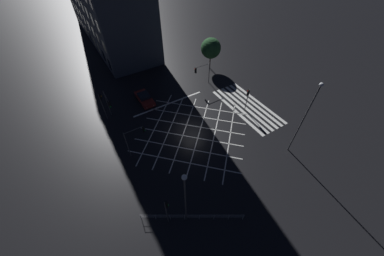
{
  "coord_description": "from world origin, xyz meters",
  "views": [
    {
      "loc": [
        -17.37,
        10.68,
        21.81
      ],
      "look_at": [
        0.0,
        0.0,
        0.66
      ],
      "focal_mm": 20.0,
      "sensor_mm": 36.0,
      "label": 1
    }
  ],
  "objects_px": {
    "traffic_light_median_south": "(247,96)",
    "traffic_light_ne_main": "(108,103)",
    "traffic_light_ne_cross": "(102,101)",
    "street_tree_near": "(211,48)",
    "street_lamp_west": "(306,114)",
    "traffic_light_median_north": "(136,135)",
    "traffic_light_nw_cross": "(167,208)",
    "waiting_car": "(145,98)",
    "traffic_light_se_cross": "(202,71)",
    "street_lamp_east": "(185,194)"
  },
  "relations": [
    {
      "from": "traffic_light_median_south",
      "to": "traffic_light_ne_main",
      "type": "relative_size",
      "value": 0.89
    },
    {
      "from": "street_lamp_east",
      "to": "traffic_light_se_cross",
      "type": "bearing_deg",
      "value": -36.88
    },
    {
      "from": "traffic_light_nw_cross",
      "to": "traffic_light_median_north",
      "type": "bearing_deg",
      "value": 84.82
    },
    {
      "from": "traffic_light_nw_cross",
      "to": "traffic_light_median_south",
      "type": "relative_size",
      "value": 1.11
    },
    {
      "from": "traffic_light_nw_cross",
      "to": "street_lamp_west",
      "type": "relative_size",
      "value": 0.42
    },
    {
      "from": "traffic_light_ne_cross",
      "to": "traffic_light_median_south",
      "type": "bearing_deg",
      "value": -26.67
    },
    {
      "from": "traffic_light_median_north",
      "to": "traffic_light_median_south",
      "type": "distance_m",
      "value": 16.67
    },
    {
      "from": "traffic_light_ne_cross",
      "to": "traffic_light_ne_main",
      "type": "xyz_separation_m",
      "value": [
        -0.92,
        -0.66,
        0.04
      ]
    },
    {
      "from": "traffic_light_nw_cross",
      "to": "street_tree_near",
      "type": "height_order",
      "value": "street_tree_near"
    },
    {
      "from": "street_tree_near",
      "to": "traffic_light_ne_main",
      "type": "bearing_deg",
      "value": 103.03
    },
    {
      "from": "traffic_light_nw_cross",
      "to": "traffic_light_ne_main",
      "type": "bearing_deg",
      "value": 90.62
    },
    {
      "from": "traffic_light_median_south",
      "to": "traffic_light_ne_main",
      "type": "bearing_deg",
      "value": -25.14
    },
    {
      "from": "waiting_car",
      "to": "traffic_light_ne_cross",
      "type": "bearing_deg",
      "value": -82.09
    },
    {
      "from": "street_tree_near",
      "to": "traffic_light_ne_cross",
      "type": "bearing_deg",
      "value": 100.22
    },
    {
      "from": "traffic_light_ne_cross",
      "to": "traffic_light_median_north",
      "type": "distance_m",
      "value": 8.56
    },
    {
      "from": "traffic_light_ne_main",
      "to": "waiting_car",
      "type": "relative_size",
      "value": 0.98
    },
    {
      "from": "traffic_light_nw_cross",
      "to": "street_tree_near",
      "type": "xyz_separation_m",
      "value": [
        21.86,
        -20.11,
        0.92
      ]
    },
    {
      "from": "traffic_light_se_cross",
      "to": "traffic_light_nw_cross",
      "type": "xyz_separation_m",
      "value": [
        -17.96,
        15.57,
        0.21
      ]
    },
    {
      "from": "traffic_light_ne_cross",
      "to": "street_tree_near",
      "type": "bearing_deg",
      "value": 10.22
    },
    {
      "from": "traffic_light_median_north",
      "to": "traffic_light_se_cross",
      "type": "height_order",
      "value": "traffic_light_median_north"
    },
    {
      "from": "traffic_light_se_cross",
      "to": "waiting_car",
      "type": "height_order",
      "value": "traffic_light_se_cross"
    },
    {
      "from": "traffic_light_median_north",
      "to": "traffic_light_nw_cross",
      "type": "relative_size",
      "value": 0.98
    },
    {
      "from": "traffic_light_ne_cross",
      "to": "street_lamp_west",
      "type": "xyz_separation_m",
      "value": [
        -18.02,
        -18.1,
        3.05
      ]
    },
    {
      "from": "traffic_light_ne_main",
      "to": "street_lamp_east",
      "type": "height_order",
      "value": "street_lamp_east"
    },
    {
      "from": "traffic_light_ne_cross",
      "to": "street_tree_near",
      "type": "distance_m",
      "value": 21.31
    },
    {
      "from": "traffic_light_se_cross",
      "to": "street_lamp_east",
      "type": "xyz_separation_m",
      "value": [
        -18.69,
        14.02,
        2.54
      ]
    },
    {
      "from": "traffic_light_ne_cross",
      "to": "waiting_car",
      "type": "bearing_deg",
      "value": 7.91
    },
    {
      "from": "street_tree_near",
      "to": "traffic_light_nw_cross",
      "type": "bearing_deg",
      "value": 137.39
    },
    {
      "from": "traffic_light_nw_cross",
      "to": "street_tree_near",
      "type": "relative_size",
      "value": 0.74
    },
    {
      "from": "traffic_light_median_north",
      "to": "traffic_light_nw_cross",
      "type": "bearing_deg",
      "value": -95.18
    },
    {
      "from": "traffic_light_ne_cross",
      "to": "traffic_light_median_north",
      "type": "xyz_separation_m",
      "value": [
        -8.38,
        -1.73,
        -0.08
      ]
    },
    {
      "from": "traffic_light_nw_cross",
      "to": "street_tree_near",
      "type": "bearing_deg",
      "value": 47.39
    },
    {
      "from": "street_lamp_east",
      "to": "waiting_car",
      "type": "bearing_deg",
      "value": -11.1
    },
    {
      "from": "traffic_light_ne_main",
      "to": "traffic_light_ne_cross",
      "type": "bearing_deg",
      "value": -144.27
    },
    {
      "from": "traffic_light_ne_main",
      "to": "street_lamp_west",
      "type": "relative_size",
      "value": 0.43
    },
    {
      "from": "traffic_light_ne_cross",
      "to": "traffic_light_ne_main",
      "type": "distance_m",
      "value": 1.13
    },
    {
      "from": "traffic_light_se_cross",
      "to": "street_lamp_east",
      "type": "bearing_deg",
      "value": 53.12
    },
    {
      "from": "traffic_light_ne_cross",
      "to": "street_lamp_west",
      "type": "height_order",
      "value": "street_lamp_west"
    },
    {
      "from": "street_lamp_east",
      "to": "street_lamp_west",
      "type": "height_order",
      "value": "street_lamp_west"
    },
    {
      "from": "traffic_light_median_south",
      "to": "street_lamp_west",
      "type": "distance_m",
      "value": 9.45
    },
    {
      "from": "traffic_light_ne_cross",
      "to": "street_tree_near",
      "type": "height_order",
      "value": "street_tree_near"
    },
    {
      "from": "waiting_car",
      "to": "traffic_light_ne_main",
      "type": "bearing_deg",
      "value": -72.29
    },
    {
      "from": "traffic_light_ne_main",
      "to": "street_lamp_east",
      "type": "bearing_deg",
      "value": 5.53
    },
    {
      "from": "street_lamp_east",
      "to": "street_tree_near",
      "type": "distance_m",
      "value": 29.28
    },
    {
      "from": "traffic_light_median_north",
      "to": "street_lamp_west",
      "type": "bearing_deg",
      "value": -30.48
    },
    {
      "from": "traffic_light_ne_cross",
      "to": "street_tree_near",
      "type": "relative_size",
      "value": 0.77
    },
    {
      "from": "traffic_light_se_cross",
      "to": "traffic_light_median_south",
      "type": "bearing_deg",
      "value": 102.13
    },
    {
      "from": "traffic_light_ne_cross",
      "to": "street_lamp_west",
      "type": "relative_size",
      "value": 0.44
    },
    {
      "from": "traffic_light_median_north",
      "to": "traffic_light_median_south",
      "type": "height_order",
      "value": "traffic_light_median_north"
    },
    {
      "from": "traffic_light_nw_cross",
      "to": "street_lamp_east",
      "type": "xyz_separation_m",
      "value": [
        -0.73,
        -1.55,
        2.33
      ]
    }
  ]
}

